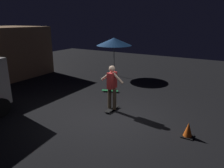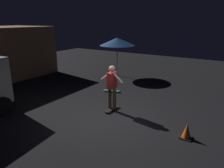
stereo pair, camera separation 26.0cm
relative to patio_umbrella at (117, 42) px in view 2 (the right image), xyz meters
name	(u,v)px [view 2 (the right image)]	position (x,y,z in m)	size (l,w,h in m)	color
ground_plane	(113,118)	(-5.20, -3.00, -2.07)	(28.00, 28.00, 0.00)	black
patio_umbrella	(117,42)	(0.00, 0.00, 0.00)	(2.10, 2.10, 2.30)	slate
skateboard_ridden	(112,109)	(-4.65, -2.60, -2.02)	(0.79, 0.25, 0.07)	black
skateboard_spare	(111,91)	(-2.83, -1.41, -2.02)	(0.44, 0.80, 0.07)	green
skater	(112,84)	(-4.65, -2.60, -1.04)	(0.39, 0.98, 1.67)	brown
traffic_cone	(187,132)	(-5.16, -5.50, -1.86)	(0.34, 0.34, 0.46)	black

